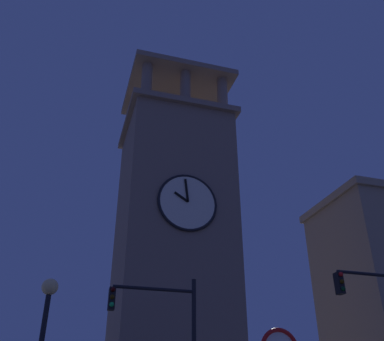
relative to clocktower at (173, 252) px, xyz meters
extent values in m
cube|color=gray|center=(0.00, -0.02, -0.63)|extent=(6.39, 6.20, 18.48)
cube|color=gray|center=(0.00, -0.02, 8.82)|extent=(6.99, 6.80, 0.40)
cylinder|color=gray|center=(-2.59, 2.47, 10.36)|extent=(0.70, 0.70, 2.69)
cylinder|color=gray|center=(0.00, 2.47, 10.36)|extent=(0.70, 0.70, 2.69)
cylinder|color=gray|center=(2.59, 2.47, 10.36)|extent=(0.70, 0.70, 2.69)
cylinder|color=gray|center=(-2.59, -2.52, 10.36)|extent=(0.70, 0.70, 2.69)
cylinder|color=gray|center=(0.00, -2.52, 10.36)|extent=(0.70, 0.70, 2.69)
cylinder|color=gray|center=(2.59, -2.52, 10.36)|extent=(0.70, 0.70, 2.69)
cube|color=gray|center=(0.00, -0.02, 11.91)|extent=(6.99, 6.80, 0.40)
cylinder|color=black|center=(0.00, -0.02, 13.51)|extent=(0.12, 0.12, 2.81)
cylinder|color=silver|center=(0.00, 3.13, 1.88)|extent=(3.27, 0.12, 3.27)
torus|color=black|center=(0.00, 3.15, 1.88)|extent=(3.43, 0.16, 3.43)
cube|color=black|center=(0.38, 3.23, 2.11)|extent=(0.83, 0.06, 0.57)
cube|color=black|center=(0.08, 3.23, 2.57)|extent=(0.29, 0.06, 1.40)
cylinder|color=black|center=(2.89, 9.10, -4.43)|extent=(2.91, 0.12, 0.12)
cube|color=black|center=(4.35, 9.10, -4.86)|extent=(0.22, 0.30, 0.75)
sphere|color=#360505|center=(4.35, 9.28, -4.58)|extent=(0.16, 0.16, 0.16)
sphere|color=#392705|center=(4.35, 9.28, -4.83)|extent=(0.16, 0.16, 0.16)
sphere|color=#18C154|center=(4.35, 9.28, -5.08)|extent=(0.16, 0.16, 0.16)
cube|color=black|center=(-3.22, 11.21, -4.31)|extent=(0.22, 0.30, 0.75)
sphere|color=red|center=(-3.22, 11.39, -4.03)|extent=(0.16, 0.16, 0.16)
sphere|color=#392705|center=(-3.22, 11.39, -4.28)|extent=(0.16, 0.16, 0.16)
sphere|color=#063316|center=(-3.22, 11.39, -4.53)|extent=(0.16, 0.16, 0.16)
sphere|color=#F9DB8C|center=(6.33, 11.96, -5.25)|extent=(0.44, 0.44, 0.44)
camera|label=1|loc=(6.00, 24.33, -8.09)|focal=40.80mm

